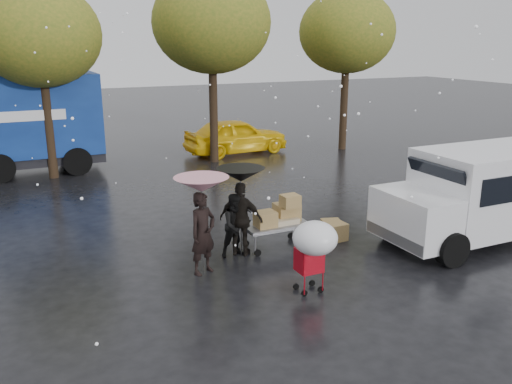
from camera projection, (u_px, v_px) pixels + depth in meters
name	position (u px, v px, depth m)	size (l,w,h in m)	color
ground	(273.00, 264.00, 11.66)	(90.00, 90.00, 0.00)	black
person_pink	(203.00, 233.00, 11.02)	(0.63, 0.41, 1.73)	black
person_middle	(236.00, 225.00, 11.93)	(0.70, 0.54, 1.44)	black
person_black	(241.00, 219.00, 11.96)	(0.98, 0.41, 1.68)	black
umbrella_pink	(202.00, 185.00, 10.74)	(1.11, 1.11, 2.05)	#4C4C4C
umbrella_black	(241.00, 175.00, 11.68)	(1.04, 1.04, 2.00)	#4C4C4C
vendor_cart	(279.00, 217.00, 12.44)	(1.52, 0.80, 1.27)	slate
shopping_cart	(314.00, 242.00, 10.00)	(0.84, 0.84, 1.46)	#A30916
white_van	(484.00, 193.00, 12.82)	(4.91, 2.18, 2.20)	white
box_ground_near	(336.00, 232.00, 13.00)	(0.47, 0.37, 0.42)	olive
box_ground_far	(331.00, 227.00, 13.45)	(0.46, 0.36, 0.36)	olive
yellow_taxi	(236.00, 136.00, 22.74)	(1.74, 4.33, 1.48)	yellow
tree_row	(132.00, 28.00, 18.80)	(21.60, 4.40, 7.12)	black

